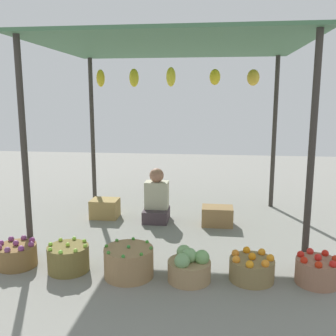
{
  "coord_description": "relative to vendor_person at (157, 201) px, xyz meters",
  "views": [
    {
      "loc": [
        0.53,
        -5.1,
        1.78
      ],
      "look_at": [
        0.0,
        -0.61,
        0.95
      ],
      "focal_mm": 40.55,
      "sensor_mm": 36.0,
      "label": 1
    }
  ],
  "objects": [
    {
      "name": "basket_cabbages",
      "position": [
        0.6,
        -1.83,
        -0.16
      ],
      "size": [
        0.43,
        0.43,
        0.34
      ],
      "color": "#A2835A",
      "rests_on": "ground"
    },
    {
      "name": "basket_limes",
      "position": [
        -0.67,
        -1.76,
        -0.16
      ],
      "size": [
        0.43,
        0.43,
        0.31
      ],
      "color": "brown",
      "rests_on": "ground"
    },
    {
      "name": "ground_plane",
      "position": [
        0.27,
        -0.24,
        -0.3
      ],
      "size": [
        14.0,
        14.0,
        0.0
      ],
      "primitive_type": "plane",
      "color": "gray"
    },
    {
      "name": "basket_oranges",
      "position": [
        1.21,
        -1.75,
        -0.18
      ],
      "size": [
        0.44,
        0.44,
        0.28
      ],
      "color": "olive",
      "rests_on": "ground"
    },
    {
      "name": "wooden_crate_stacked_rear",
      "position": [
        -0.8,
        0.04,
        -0.16
      ],
      "size": [
        0.41,
        0.33,
        0.28
      ],
      "primitive_type": "cube",
      "color": "#9E8148",
      "rests_on": "ground"
    },
    {
      "name": "wooden_crate_near_vendor",
      "position": [
        0.89,
        -0.12,
        -0.16
      ],
      "size": [
        0.44,
        0.31,
        0.27
      ],
      "primitive_type": "cube",
      "color": "olive",
      "rests_on": "ground"
    },
    {
      "name": "basket_purple_onions",
      "position": [
        -1.27,
        -1.72,
        -0.17
      ],
      "size": [
        0.42,
        0.42,
        0.29
      ],
      "color": "brown",
      "rests_on": "ground"
    },
    {
      "name": "basket_red_tomatoes",
      "position": [
        1.84,
        -1.75,
        -0.17
      ],
      "size": [
        0.41,
        0.41,
        0.3
      ],
      "color": "#9C6E55",
      "rests_on": "ground"
    },
    {
      "name": "market_stall_structure",
      "position": [
        0.28,
        -0.24,
        2.0
      ],
      "size": [
        3.34,
        2.69,
        2.48
      ],
      "color": "#38332D",
      "rests_on": "ground"
    },
    {
      "name": "vendor_person",
      "position": [
        0.0,
        0.0,
        0.0
      ],
      "size": [
        0.36,
        0.44,
        0.78
      ],
      "color": "#41343A",
      "rests_on": "ground"
    },
    {
      "name": "basket_green_chilies",
      "position": [
        -0.02,
        -1.81,
        -0.15
      ],
      "size": [
        0.5,
        0.5,
        0.33
      ],
      "color": "#9A7950",
      "rests_on": "ground"
    }
  ]
}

